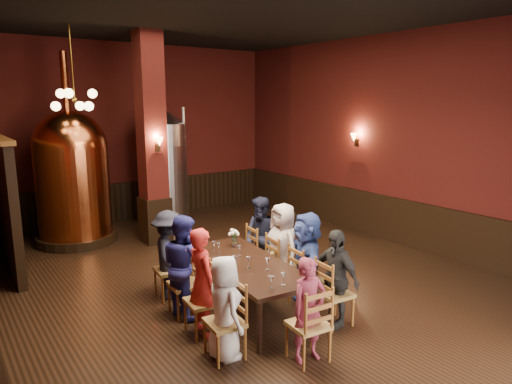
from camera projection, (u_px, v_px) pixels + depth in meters
room at (235, 151)px, 7.70m from camera, size 10.00×10.02×4.50m
wainscot_right at (382, 217)px, 10.32m from camera, size 0.08×9.90×1.00m
wainscot_back at (132, 200)px, 11.98m from camera, size 7.90×0.08×1.00m
column at (152, 140)px, 9.75m from camera, size 0.58×0.58×4.50m
partition at (1, 202)px, 8.61m from camera, size 0.22×3.50×2.40m
pendant_cluster at (74, 100)px, 8.80m from camera, size 0.90×0.90×1.70m
sconce_wall at (357, 139)px, 10.58m from camera, size 0.20×0.20×0.36m
sconce_column at (158, 144)px, 9.52m from camera, size 0.20×0.20×0.36m
dining_table at (247, 266)px, 6.74m from camera, size 1.25×2.49×0.75m
chair_0 at (225, 322)px, 5.52m from camera, size 0.51×0.51×0.92m
person_0 at (224, 308)px, 5.49m from camera, size 0.48×0.67×1.29m
chair_1 at (203, 301)px, 6.09m from camera, size 0.51×0.51×0.92m
person_1 at (202, 282)px, 6.04m from camera, size 0.39×0.56×1.48m
chair_2 at (185, 284)px, 6.65m from camera, size 0.51×0.51×0.92m
person_2 at (184, 265)px, 6.60m from camera, size 0.42×0.76×1.50m
chair_3 at (169, 270)px, 7.22m from camera, size 0.51×0.51×0.92m
person_3 at (169, 255)px, 7.17m from camera, size 0.82×1.04×1.42m
chair_4 at (334, 293)px, 6.35m from camera, size 0.51×0.51×0.92m
person_4 at (335, 277)px, 6.30m from camera, size 0.36×0.82×1.38m
chair_5 at (306, 277)px, 6.92m from camera, size 0.51×0.51×0.92m
person_5 at (307, 260)px, 6.86m from camera, size 1.01×1.42×1.48m
chair_6 at (282, 264)px, 7.48m from camera, size 0.51×0.51×0.92m
person_6 at (283, 248)px, 7.43m from camera, size 0.50×0.74×1.48m
chair_7 at (262, 252)px, 8.05m from camera, size 0.51×0.51×0.92m
person_7 at (262, 238)px, 8.00m from camera, size 0.49×0.76×1.45m
chair_8 at (308, 324)px, 5.47m from camera, size 0.51×0.51×0.92m
person_8 at (309, 310)px, 5.43m from camera, size 0.50×0.35×1.29m
copper_kettle at (72, 175)px, 9.88m from camera, size 2.03×2.03×4.08m
steel_vessel at (163, 165)px, 11.56m from camera, size 1.42×1.42×2.93m
rose_vase at (234, 235)px, 7.39m from camera, size 0.18×0.18×0.30m
wine_glass_0 at (283, 279)px, 5.87m from camera, size 0.07×0.07×0.17m
wine_glass_1 at (271, 282)px, 5.77m from camera, size 0.07×0.07×0.17m
wine_glass_2 at (249, 263)px, 6.47m from camera, size 0.07×0.07×0.17m
wine_glass_3 at (239, 251)px, 6.97m from camera, size 0.07×0.07×0.17m
wine_glass_4 at (235, 262)px, 6.51m from camera, size 0.07×0.07×0.17m
wine_glass_5 at (219, 248)px, 7.10m from camera, size 0.07×0.07×0.17m
wine_glass_6 at (214, 247)px, 7.17m from camera, size 0.07×0.07×0.17m
wine_glass_7 at (267, 264)px, 6.40m from camera, size 0.07×0.07×0.17m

